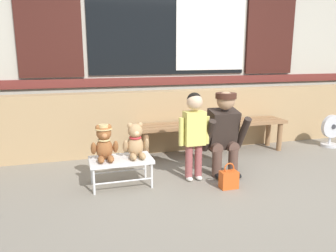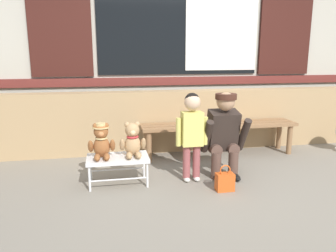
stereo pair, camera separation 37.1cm
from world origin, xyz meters
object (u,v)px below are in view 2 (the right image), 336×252
teddy_bear_with_hat (101,141)px  child_standing (192,128)px  adult_crouching (224,134)px  handbag_on_ground (225,181)px  teddy_bear_plain (133,141)px  wooden_bench_long (219,128)px  small_display_bench (118,160)px

teddy_bear_with_hat → child_standing: child_standing is taller
child_standing → teddy_bear_with_hat: bearing=176.4°
adult_crouching → handbag_on_ground: adult_crouching is taller
teddy_bear_plain → child_standing: size_ratio=0.38×
wooden_bench_long → teddy_bear_with_hat: 1.72m
small_display_bench → adult_crouching: (1.18, 0.04, 0.21)m
child_standing → handbag_on_ground: size_ratio=3.52×
teddy_bear_with_hat → teddy_bear_plain: (0.32, -0.00, -0.01)m
wooden_bench_long → adult_crouching: adult_crouching is taller
wooden_bench_long → small_display_bench: bearing=-150.9°
small_display_bench → adult_crouching: size_ratio=0.67×
adult_crouching → handbag_on_ground: size_ratio=3.49×
teddy_bear_with_hat → adult_crouching: (1.34, 0.04, 0.01)m
wooden_bench_long → teddy_bear_with_hat: bearing=-153.5°
teddy_bear_plain → child_standing: child_standing is taller
wooden_bench_long → child_standing: bearing=-125.9°
child_standing → wooden_bench_long: bearing=54.1°
child_standing → handbag_on_ground: child_standing is taller
handbag_on_ground → teddy_bear_with_hat: bearing=162.4°
small_display_bench → teddy_bear_plain: bearing=0.5°
wooden_bench_long → child_standing: size_ratio=2.19×
adult_crouching → handbag_on_ground: bearing=-107.4°
adult_crouching → child_standing: bearing=-166.4°
child_standing → small_display_bench: bearing=175.8°
small_display_bench → handbag_on_ground: (1.05, -0.38, -0.17)m
teddy_bear_plain → handbag_on_ground: (0.89, -0.38, -0.37)m
wooden_bench_long → teddy_bear_plain: 1.45m
wooden_bench_long → child_standing: child_standing is taller
wooden_bench_long → teddy_bear_plain: bearing=-147.8°
small_display_bench → teddy_bear_plain: 0.25m
adult_crouching → teddy_bear_plain: bearing=-178.0°
teddy_bear_plain → handbag_on_ground: size_ratio=1.34×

